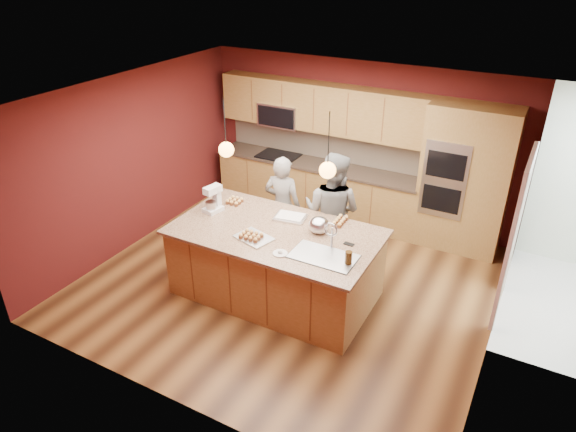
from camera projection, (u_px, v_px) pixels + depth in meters
The scene contains 24 objects.
floor at pixel (289, 282), 7.41m from camera, with size 5.50×5.50×0.00m, color #412614.
ceiling at pixel (290, 97), 6.14m from camera, with size 5.50×5.50×0.00m, color white.
wall_back at pixel (359, 142), 8.72m from camera, with size 5.50×5.50×0.00m, color #4F1515.
wall_front at pixel (164, 300), 4.84m from camera, with size 5.50×5.50×0.00m, color #4F1515.
wall_left at pixel (133, 161), 7.93m from camera, with size 5.00×5.00×0.00m, color #4F1515.
wall_right at pixel (510, 251), 5.62m from camera, with size 5.00×5.00×0.00m, color #4F1515.
cabinet_run at pixel (316, 160), 8.98m from camera, with size 3.74×0.64×2.30m.
oven_column at pixel (464, 180), 7.80m from camera, with size 1.30×0.62×2.30m.
doorway_trim at pixel (512, 241), 6.39m from camera, with size 0.08×1.11×2.20m, color silver, non-canonical shape.
pendant_left at pixel (226, 149), 6.55m from camera, with size 0.20×0.20×0.80m.
pendant_right at pixel (328, 170), 5.95m from camera, with size 0.20×0.20×0.80m.
island at pixel (277, 263), 6.94m from camera, with size 2.72×1.52×1.38m.
person_left at pixel (283, 206), 7.79m from camera, with size 0.58×0.38×1.60m, color black.
person_right at pixel (332, 212), 7.40m from camera, with size 0.88×0.68×1.81m, color gray.
stand_mixer at pixel (213, 200), 7.14m from camera, with size 0.24×0.30×0.38m.
sheet_cake at pixel (290, 217), 7.00m from camera, with size 0.46×0.37×0.05m.
cooling_rack at pixel (254, 238), 6.53m from camera, with size 0.46×0.33×0.02m, color silver.
mixing_bowl at pixel (319, 225), 6.62m from camera, with size 0.27×0.27×0.23m, color silver.
plate at pixel (280, 253), 6.21m from camera, with size 0.18×0.18×0.01m, color silver.
tumbler at pixel (348, 258), 5.98m from camera, with size 0.08×0.08×0.17m, color #36210A.
phone at pixel (349, 244), 6.40m from camera, with size 0.13×0.07×0.01m, color black.
cupcakes_left at pixel (234, 201), 7.42m from camera, with size 0.23×0.23×0.07m, color tan, non-canonical shape.
cupcakes_rack at pixel (251, 236), 6.50m from camera, with size 0.29×0.22×0.07m, color tan, non-canonical shape.
cupcakes_right at pixel (340, 221), 6.88m from camera, with size 0.16×0.31×0.07m, color tan, non-canonical shape.
Camera 1 is at (2.89, -5.37, 4.32)m, focal length 32.00 mm.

